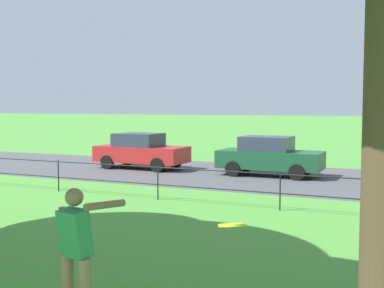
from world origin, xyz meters
name	(u,v)px	position (x,y,z in m)	size (l,w,h in m)	color
street_strip	(321,180)	(0.00, 19.98, 0.00)	(80.00, 7.75, 0.01)	#4C4C51
park_fence	(280,185)	(0.00, 14.01, 0.67)	(28.86, 0.04, 1.00)	black
person_thrower	(76,253)	(-0.48, 6.16, 0.94)	(0.64, 0.76, 1.73)	#846B4C
frisbee	(232,225)	(1.64, 5.82, 1.57)	(0.38, 0.38, 0.08)	yellow
car_red_far_left	(141,151)	(-7.80, 20.21, 0.78)	(4.02, 1.85, 1.54)	red
car_dark_green_right	(269,156)	(-2.07, 20.30, 0.78)	(4.00, 1.82, 1.54)	#194C2D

